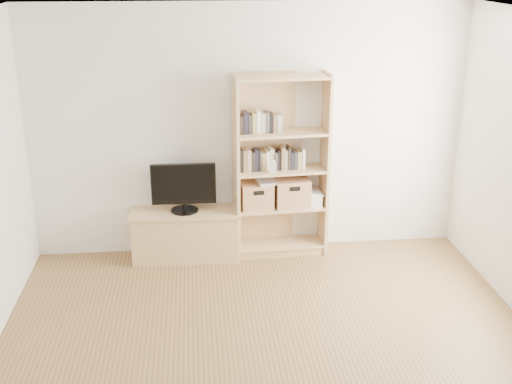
{
  "coord_description": "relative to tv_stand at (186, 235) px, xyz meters",
  "views": [
    {
      "loc": [
        -0.56,
        -3.89,
        3.02
      ],
      "look_at": [
        0.02,
        1.9,
        0.85
      ],
      "focal_mm": 45.0,
      "sensor_mm": 36.0,
      "label": 1
    }
  ],
  "objects": [
    {
      "name": "tv_stand",
      "position": [
        0.0,
        0.0,
        0.0
      ],
      "size": [
        1.1,
        0.44,
        0.5
      ],
      "primitive_type": "cube",
      "rotation": [
        0.0,
        0.0,
        -0.03
      ],
      "color": "tan",
      "rests_on": "floor"
    },
    {
      "name": "laptop",
      "position": [
        0.92,
        0.02,
        0.56
      ],
      "size": [
        0.34,
        0.26,
        0.02
      ],
      "primitive_type": "cube",
      "rotation": [
        0.0,
        0.0,
        0.15
      ],
      "color": "silver",
      "rests_on": "basket_left"
    },
    {
      "name": "books_row_mid",
      "position": [
        1.0,
        0.05,
        0.79
      ],
      "size": [
        0.75,
        0.22,
        0.2
      ],
      "primitive_type": "cube",
      "rotation": [
        0.0,
        0.0,
        0.1
      ],
      "color": "black",
      "rests_on": "bookshelf"
    },
    {
      "name": "baby_monitor",
      "position": [
        0.9,
        -0.08,
        0.75
      ],
      "size": [
        0.07,
        0.05,
        0.11
      ],
      "primitive_type": "cube",
      "rotation": [
        0.0,
        0.0,
        -0.23
      ],
      "color": "white",
      "rests_on": "bookshelf"
    },
    {
      "name": "ceiling",
      "position": [
        0.69,
        -2.3,
        2.35
      ],
      "size": [
        4.5,
        5.0,
        0.01
      ],
      "primitive_type": "cube",
      "color": "white",
      "rests_on": "back_wall"
    },
    {
      "name": "books_row_upper",
      "position": [
        0.79,
        0.04,
        1.18
      ],
      "size": [
        0.39,
        0.16,
        0.2
      ],
      "primitive_type": "cube",
      "rotation": [
        0.0,
        0.0,
        0.07
      ],
      "color": "black",
      "rests_on": "bookshelf"
    },
    {
      "name": "bookshelf",
      "position": [
        1.0,
        0.03,
        0.71
      ],
      "size": [
        0.98,
        0.41,
        1.92
      ],
      "primitive_type": "cube",
      "rotation": [
        0.0,
        0.0,
        0.07
      ],
      "color": "tan",
      "rests_on": "floor"
    },
    {
      "name": "magazine_stack",
      "position": [
        1.33,
        0.05,
        0.35
      ],
      "size": [
        0.19,
        0.28,
        0.13
      ],
      "primitive_type": "cube",
      "rotation": [
        0.0,
        0.0,
        -0.01
      ],
      "color": "silver",
      "rests_on": "bookshelf"
    },
    {
      "name": "back_wall",
      "position": [
        0.69,
        0.2,
        1.05
      ],
      "size": [
        4.5,
        0.02,
        2.6
      ],
      "primitive_type": "cube",
      "color": "silver",
      "rests_on": "floor"
    },
    {
      "name": "television",
      "position": [
        0.0,
        0.0,
        0.53
      ],
      "size": [
        0.66,
        0.06,
        0.52
      ],
      "primitive_type": "cube",
      "rotation": [
        0.0,
        0.0,
        -0.01
      ],
      "color": "black",
      "rests_on": "tv_stand"
    },
    {
      "name": "basket_left",
      "position": [
        0.75,
        0.01,
        0.42
      ],
      "size": [
        0.35,
        0.3,
        0.27
      ],
      "primitive_type": "cube",
      "rotation": [
        0.0,
        0.0,
        0.09
      ],
      "color": "#A8764C",
      "rests_on": "bookshelf"
    },
    {
      "name": "basket_right",
      "position": [
        1.12,
        0.04,
        0.43
      ],
      "size": [
        0.38,
        0.32,
        0.29
      ],
      "primitive_type": "cube",
      "rotation": [
        0.0,
        0.0,
        0.07
      ],
      "color": "#A8764C",
      "rests_on": "bookshelf"
    }
  ]
}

